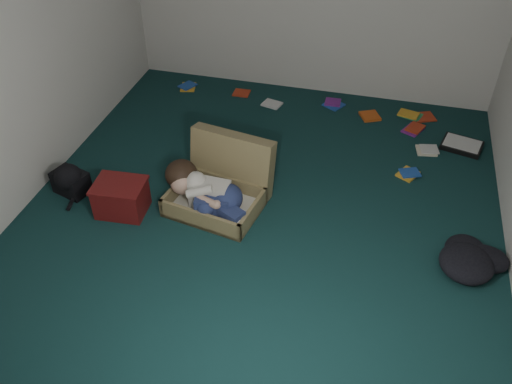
% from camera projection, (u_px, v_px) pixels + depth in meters
% --- Properties ---
extents(floor, '(4.50, 4.50, 0.00)m').
position_uv_depth(floor, '(260.00, 213.00, 4.65)').
color(floor, '#113232').
rests_on(floor, ground).
extents(wall_front, '(4.50, 0.00, 4.50)m').
position_uv_depth(wall_front, '(122.00, 333.00, 2.14)').
color(wall_front, silver).
rests_on(wall_front, ground).
extents(wall_left, '(0.00, 4.50, 4.50)m').
position_uv_depth(wall_left, '(12.00, 45.00, 4.21)').
color(wall_left, silver).
rests_on(wall_left, ground).
extents(suitcase, '(0.88, 0.86, 0.56)m').
position_uv_depth(suitcase, '(222.00, 184.00, 4.68)').
color(suitcase, olive).
rests_on(suitcase, floor).
extents(person, '(0.80, 0.50, 0.35)m').
position_uv_depth(person, '(206.00, 192.00, 4.53)').
color(person, beige).
rests_on(person, suitcase).
extents(maroon_bin, '(0.45, 0.36, 0.29)m').
position_uv_depth(maroon_bin, '(121.00, 198.00, 4.57)').
color(maroon_bin, '#5F1413').
rests_on(maroon_bin, floor).
extents(backpack, '(0.44, 0.39, 0.22)m').
position_uv_depth(backpack, '(71.00, 182.00, 4.80)').
color(backpack, black).
rests_on(backpack, floor).
extents(clothing_pile, '(0.47, 0.39, 0.15)m').
position_uv_depth(clothing_pile, '(470.00, 262.00, 4.10)').
color(clothing_pile, black).
rests_on(clothing_pile, floor).
extents(paper_tray, '(0.44, 0.37, 0.05)m').
position_uv_depth(paper_tray, '(462.00, 145.00, 5.39)').
color(paper_tray, black).
rests_on(paper_tray, floor).
extents(book_scatter, '(2.91, 1.32, 0.02)m').
position_uv_depth(book_scatter, '(345.00, 118.00, 5.82)').
color(book_scatter, gold).
rests_on(book_scatter, floor).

